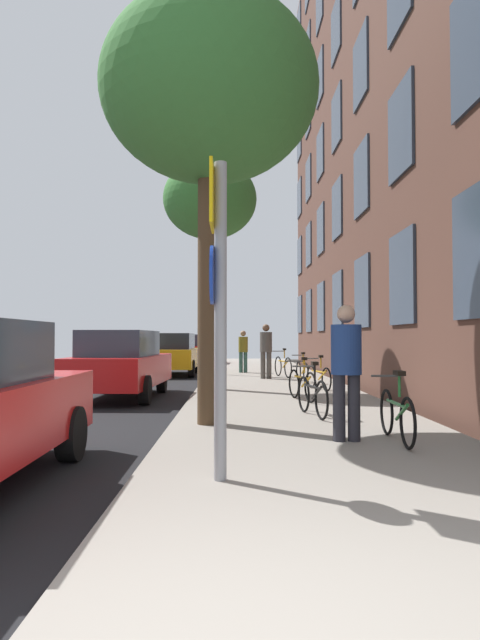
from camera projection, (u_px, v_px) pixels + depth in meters
The scene contains 20 objects.
ground_plane at pixel (156, 386), 17.18m from camera, with size 41.80×41.80×0.00m, color #332D28.
road_asphalt at pixel (87, 385), 17.16m from camera, with size 7.00×38.00×0.01m, color black.
sidewalk at pixel (270, 383), 17.22m from camera, with size 4.20×38.00×0.12m, color gray.
building_facade at pixel (356, 67), 17.05m from camera, with size 0.56×27.00×19.32m.
sign_post at pixel (218, 292), 5.35m from camera, with size 0.15×0.60×3.02m.
traffic_light at pixel (220, 311), 20.42m from camera, with size 0.43×0.24×3.37m.
tree_near at pixel (210, 92), 8.91m from camera, with size 3.46×3.46×6.75m.
tree_far at pixel (210, 203), 14.92m from camera, with size 2.48×2.48×6.07m.
bicycle_0 at pixel (397, 414), 7.24m from camera, with size 0.42×1.64×0.92m.
bicycle_1 at pixel (312, 395), 9.63m from camera, with size 0.45×1.62×0.94m.
bicycle_2 at pixel (302, 384), 12.03m from camera, with size 0.54×1.59×0.93m.
bicycle_3 at pixel (319, 376), 14.44m from camera, with size 0.53×1.64×0.90m.
bicycle_4 at pixel (302, 371), 16.83m from camera, with size 0.42×1.67×0.91m.
bicycle_5 at pixel (283, 366), 19.23m from camera, with size 0.56×1.67×0.98m.
pedestrian_0 at pixel (346, 363), 7.32m from camera, with size 0.56×0.56×1.77m.
pedestrian_1 at pixel (266, 347), 18.48m from camera, with size 0.48×0.48×1.79m.
pedestrian_2 at pixel (243, 349), 21.71m from camera, with size 0.37×0.37×1.61m.
car_1 at pixel (121, 364), 13.48m from camera, with size 1.92×4.47×1.62m.
car_2 at pixel (172, 354), 21.81m from camera, with size 1.94×4.45×1.62m.
car_3 at pixel (197, 349), 30.15m from camera, with size 1.99×4.22×1.62m.
Camera 1 is at (-0.00, -2.26, 1.46)m, focal length 31.61 mm.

